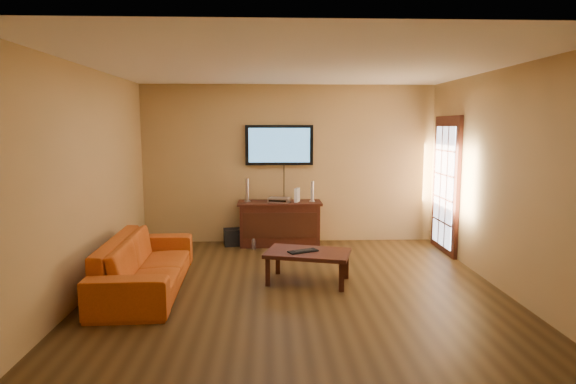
{
  "coord_description": "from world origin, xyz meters",
  "views": [
    {
      "loc": [
        -0.35,
        -5.76,
        2.0
      ],
      "look_at": [
        -0.08,
        0.8,
        1.1
      ],
      "focal_mm": 30.0,
      "sensor_mm": 36.0,
      "label": 1
    }
  ],
  "objects": [
    {
      "name": "game_console",
      "position": [
        0.13,
        2.2,
        0.86
      ],
      "size": [
        0.11,
        0.18,
        0.23
      ],
      "primitive_type": "cube",
      "rotation": [
        0.0,
        0.0,
        -0.37
      ],
      "color": "white",
      "rests_on": "media_console"
    },
    {
      "name": "subwoofer",
      "position": [
        -0.97,
        2.23,
        0.14
      ],
      "size": [
        0.32,
        0.32,
        0.28
      ],
      "primitive_type": "cube",
      "rotation": [
        0.0,
        0.0,
        0.17
      ],
      "color": "black",
      "rests_on": "ground"
    },
    {
      "name": "keyboard",
      "position": [
        0.09,
        0.21,
        0.42
      ],
      "size": [
        0.41,
        0.29,
        0.02
      ],
      "color": "black",
      "rests_on": "coffee_table"
    },
    {
      "name": "room_walls",
      "position": [
        0.0,
        0.62,
        1.69
      ],
      "size": [
        5.0,
        5.0,
        5.0
      ],
      "color": "tan",
      "rests_on": "ground"
    },
    {
      "name": "ground_plane",
      "position": [
        0.0,
        0.0,
        0.0
      ],
      "size": [
        5.0,
        5.0,
        0.0
      ],
      "primitive_type": "plane",
      "color": "#32210D",
      "rests_on": "ground"
    },
    {
      "name": "sofa",
      "position": [
        -1.86,
        0.04,
        0.43
      ],
      "size": [
        0.73,
        2.25,
        0.87
      ],
      "primitive_type": "imported",
      "rotation": [
        0.0,
        0.0,
        1.61
      ],
      "color": "#B34B13",
      "rests_on": "ground"
    },
    {
      "name": "television",
      "position": [
        -0.17,
        2.45,
        1.68
      ],
      "size": [
        1.15,
        0.08,
        0.68
      ],
      "color": "black",
      "rests_on": "ground"
    },
    {
      "name": "speaker_left",
      "position": [
        -0.71,
        2.26,
        0.92
      ],
      "size": [
        0.11,
        0.11,
        0.39
      ],
      "color": "silver",
      "rests_on": "media_console"
    },
    {
      "name": "av_receiver",
      "position": [
        -0.17,
        2.17,
        0.78
      ],
      "size": [
        0.4,
        0.34,
        0.08
      ],
      "primitive_type": "cube",
      "rotation": [
        0.0,
        0.0,
        -0.29
      ],
      "color": "silver",
      "rests_on": "media_console"
    },
    {
      "name": "bottle",
      "position": [
        -0.6,
        1.9,
        0.09
      ],
      "size": [
        0.07,
        0.07,
        0.19
      ],
      "color": "white",
      "rests_on": "ground"
    },
    {
      "name": "speaker_right",
      "position": [
        0.38,
        2.23,
        0.9
      ],
      "size": [
        0.09,
        0.09,
        0.35
      ],
      "color": "silver",
      "rests_on": "media_console"
    },
    {
      "name": "coffee_table",
      "position": [
        0.15,
        0.23,
        0.36
      ],
      "size": [
        1.18,
        0.89,
        0.41
      ],
      "color": "black",
      "rests_on": "ground"
    },
    {
      "name": "french_door",
      "position": [
        2.46,
        1.7,
        1.05
      ],
      "size": [
        0.07,
        1.02,
        2.22
      ],
      "color": "black",
      "rests_on": "ground"
    },
    {
      "name": "media_console",
      "position": [
        -0.17,
        2.23,
        0.37
      ],
      "size": [
        1.4,
        0.54,
        0.74
      ],
      "color": "black",
      "rests_on": "ground"
    }
  ]
}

